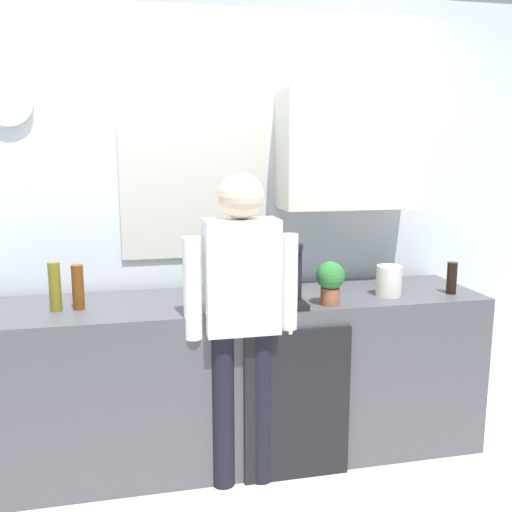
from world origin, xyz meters
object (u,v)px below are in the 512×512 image
object	(u,v)px
bottle_dark_sauce	(452,278)
cup_yellow_cup	(391,275)
bottle_olive_oil	(55,287)
person_at_sink	(242,306)
storage_canister	(389,281)
bottle_clear_soda	(211,268)
dish_soap	(265,275)
coffee_maker	(285,278)
bottle_amber_beer	(78,287)
potted_plant	(330,280)

from	to	relation	value
bottle_dark_sauce	cup_yellow_cup	distance (m)	0.40
bottle_olive_oil	person_at_sink	xyz separation A→B (m)	(0.90, -0.26, -0.08)
bottle_dark_sauce	storage_canister	xyz separation A→B (m)	(-0.37, 0.03, -0.00)
bottle_clear_soda	bottle_olive_oil	xyz separation A→B (m)	(-0.82, -0.23, -0.01)
dish_soap	cup_yellow_cup	bearing A→B (deg)	-0.16
bottle_dark_sauce	storage_canister	distance (m)	0.37
cup_yellow_cup	coffee_maker	bearing A→B (deg)	-153.81
bottle_clear_soda	dish_soap	world-z (taller)	bottle_clear_soda
storage_canister	dish_soap	bearing A→B (deg)	153.79
bottle_amber_beer	person_at_sink	distance (m)	0.84
bottle_dark_sauce	person_at_sink	distance (m)	1.24
bottle_amber_beer	coffee_maker	bearing A→B (deg)	-8.81
dish_soap	person_at_sink	world-z (taller)	person_at_sink
bottle_amber_beer	storage_canister	size ratio (longest dim) A/B	1.35
coffee_maker	potted_plant	world-z (taller)	coffee_maker
bottle_amber_beer	person_at_sink	size ratio (longest dim) A/B	0.14
bottle_amber_beer	bottle_olive_oil	size ratio (longest dim) A/B	0.92
coffee_maker	potted_plant	xyz separation A→B (m)	(0.24, -0.03, -0.01)
person_at_sink	bottle_olive_oil	bearing A→B (deg)	170.03
potted_plant	dish_soap	distance (m)	0.49
bottle_dark_sauce	potted_plant	size ratio (longest dim) A/B	0.78
coffee_maker	bottle_clear_soda	size ratio (longest dim) A/B	1.18
coffee_maker	bottle_amber_beer	bearing A→B (deg)	171.19
coffee_maker	bottle_olive_oil	world-z (taller)	coffee_maker
bottle_clear_soda	bottle_olive_oil	bearing A→B (deg)	-164.49
bottle_olive_oil	cup_yellow_cup	distance (m)	1.95
bottle_clear_soda	bottle_olive_oil	world-z (taller)	bottle_clear_soda
coffee_maker	storage_canister	world-z (taller)	coffee_maker
bottle_olive_oil	storage_canister	size ratio (longest dim) A/B	1.47
bottle_dark_sauce	coffee_maker	bearing A→B (deg)	-177.56
bottle_dark_sauce	dish_soap	bearing A→B (deg)	160.98
bottle_clear_soda	dish_soap	bearing A→B (deg)	1.19
bottle_clear_soda	dish_soap	distance (m)	0.32
bottle_amber_beer	storage_canister	world-z (taller)	bottle_amber_beer
person_at_sink	coffee_maker	bearing A→B (deg)	29.00
dish_soap	person_at_sink	distance (m)	0.55
bottle_clear_soda	person_at_sink	size ratio (longest dim) A/B	0.17
coffee_maker	bottle_dark_sauce	world-z (taller)	coffee_maker
bottle_dark_sauce	person_at_sink	world-z (taller)	person_at_sink
bottle_clear_soda	storage_canister	bearing A→B (deg)	-17.81
person_at_sink	cup_yellow_cup	bearing A→B (deg)	31.41
bottle_amber_beer	bottle_dark_sauce	bearing A→B (deg)	-3.37
coffee_maker	bottle_olive_oil	distance (m)	1.16
coffee_maker	bottle_amber_beer	size ratio (longest dim) A/B	1.43
coffee_maker	bottle_clear_soda	distance (m)	0.50
coffee_maker	cup_yellow_cup	world-z (taller)	coffee_maker
storage_canister	person_at_sink	xyz separation A→B (m)	(-0.87, -0.18, -0.04)
storage_canister	person_at_sink	size ratio (longest dim) A/B	0.11
bottle_dark_sauce	potted_plant	xyz separation A→B (m)	(-0.75, -0.07, 0.04)
person_at_sink	potted_plant	bearing A→B (deg)	14.66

